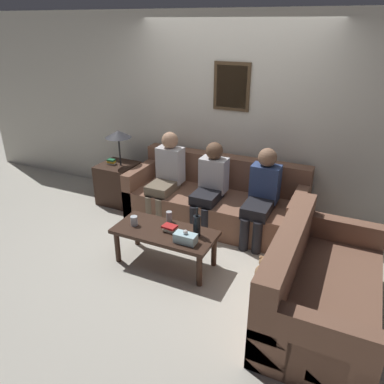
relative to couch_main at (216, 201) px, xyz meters
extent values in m
plane|color=beige|center=(0.00, -0.54, -0.28)|extent=(16.00, 16.00, 0.00)
cube|color=silver|center=(0.00, 0.47, 1.02)|extent=(9.00, 0.06, 2.60)
cube|color=#4C3823|center=(0.00, 0.43, 1.42)|extent=(0.48, 0.02, 0.60)
cube|color=beige|center=(0.00, 0.42, 1.42)|extent=(0.40, 0.01, 0.52)
cube|color=brown|center=(0.00, -0.06, -0.08)|extent=(2.29, 0.90, 0.40)
cube|color=brown|center=(0.00, 0.29, 0.33)|extent=(2.29, 0.20, 0.42)
cube|color=brown|center=(-1.07, -0.06, 0.03)|extent=(0.14, 0.90, 0.64)
cube|color=brown|center=(1.07, -0.06, 0.03)|extent=(0.14, 0.90, 0.64)
cube|color=brown|center=(1.54, -1.29, -0.08)|extent=(0.90, 1.66, 0.40)
cube|color=brown|center=(1.19, -1.29, 0.33)|extent=(0.20, 1.66, 0.42)
cube|color=brown|center=(1.54, -2.05, 0.03)|extent=(0.90, 0.14, 0.64)
cube|color=brown|center=(1.54, -0.53, 0.03)|extent=(0.90, 0.14, 0.64)
cube|color=#382319|center=(-0.13, -1.16, 0.11)|extent=(1.11, 0.51, 0.04)
cylinder|color=#382319|center=(-0.63, -1.35, -0.10)|extent=(0.06, 0.06, 0.37)
cylinder|color=#382319|center=(0.37, -1.35, -0.10)|extent=(0.06, 0.06, 0.37)
cylinder|color=#382319|center=(-0.63, -0.96, -0.10)|extent=(0.06, 0.06, 0.37)
cylinder|color=#382319|center=(0.37, -0.96, -0.10)|extent=(0.06, 0.06, 0.37)
cube|color=#382319|center=(-1.51, -0.07, 0.01)|extent=(0.51, 0.51, 0.58)
cylinder|color=#262628|center=(-1.44, -0.07, 0.51)|extent=(0.02, 0.02, 0.43)
cone|color=#2D2D33|center=(-1.44, -0.07, 0.75)|extent=(0.36, 0.36, 0.10)
cube|color=beige|center=(-1.59, -0.10, 0.31)|extent=(0.13, 0.08, 0.02)
cube|color=gold|center=(-1.59, -0.10, 0.34)|extent=(0.12, 0.08, 0.03)
cube|color=#237547|center=(-1.59, -0.10, 0.36)|extent=(0.11, 0.07, 0.02)
cylinder|color=black|center=(0.22, -1.09, 0.24)|extent=(0.08, 0.08, 0.23)
cylinder|color=black|center=(0.22, -1.09, 0.40)|extent=(0.03, 0.03, 0.10)
cylinder|color=silver|center=(-0.49, -1.19, 0.18)|extent=(0.08, 0.08, 0.11)
cube|color=beige|center=(-0.08, -1.14, 0.14)|extent=(0.12, 0.09, 0.02)
cube|color=beige|center=(-0.08, -1.14, 0.16)|extent=(0.13, 0.12, 0.02)
cube|color=red|center=(-0.08, -1.14, 0.18)|extent=(0.16, 0.12, 0.02)
cylinder|color=#BCBCC1|center=(-0.18, -0.96, 0.19)|extent=(0.07, 0.07, 0.12)
cube|color=silver|center=(0.18, -1.27, 0.18)|extent=(0.23, 0.12, 0.10)
sphere|color=white|center=(0.18, -1.27, 0.25)|extent=(0.05, 0.05, 0.05)
cube|color=#756651|center=(-0.66, -0.25, 0.17)|extent=(0.31, 0.45, 0.14)
cylinder|color=#756651|center=(-0.74, -0.48, -0.08)|extent=(0.11, 0.11, 0.40)
cylinder|color=#756651|center=(-0.58, -0.48, -0.08)|extent=(0.11, 0.11, 0.40)
cube|color=silver|center=(-0.66, -0.02, 0.41)|extent=(0.34, 0.22, 0.49)
sphere|color=tan|center=(-0.66, -0.02, 0.75)|extent=(0.22, 0.22, 0.22)
cube|color=black|center=(-0.02, -0.26, 0.17)|extent=(0.31, 0.43, 0.14)
cylinder|color=black|center=(-0.10, -0.48, -0.08)|extent=(0.11, 0.11, 0.40)
cylinder|color=black|center=(0.06, -0.48, -0.08)|extent=(0.11, 0.11, 0.40)
cube|color=silver|center=(-0.02, -0.05, 0.39)|extent=(0.34, 0.22, 0.44)
sphere|color=brown|center=(-0.02, -0.05, 0.71)|extent=(0.22, 0.22, 0.22)
cube|color=black|center=(0.64, -0.28, 0.17)|extent=(0.31, 0.49, 0.14)
cylinder|color=black|center=(0.57, -0.53, -0.08)|extent=(0.11, 0.11, 0.40)
cylinder|color=black|center=(0.72, -0.53, -0.08)|extent=(0.11, 0.11, 0.40)
cube|color=#33477A|center=(0.64, -0.04, 0.39)|extent=(0.34, 0.22, 0.45)
sphere|color=#8C664C|center=(0.64, -0.04, 0.72)|extent=(0.22, 0.22, 0.22)
sphere|color=#A87A51|center=(0.94, -1.01, -0.19)|extent=(0.19, 0.19, 0.19)
sphere|color=#A87A51|center=(0.94, -1.01, -0.05)|extent=(0.12, 0.12, 0.12)
sphere|color=#A87A51|center=(0.90, -1.01, -0.01)|extent=(0.04, 0.04, 0.04)
sphere|color=#A87A51|center=(0.99, -1.01, -0.01)|extent=(0.04, 0.04, 0.04)
sphere|color=tan|center=(0.94, -1.06, -0.06)|extent=(0.05, 0.05, 0.05)
camera|label=1|loc=(1.62, -4.16, 2.17)|focal=35.00mm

